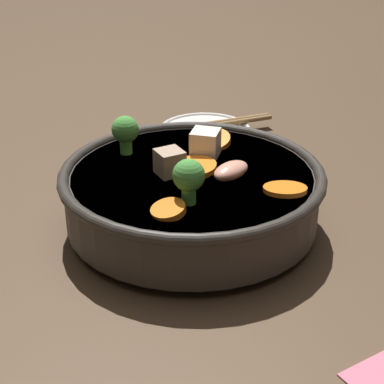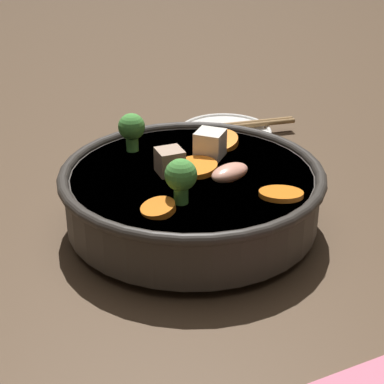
{
  "view_description": "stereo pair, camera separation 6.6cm",
  "coord_description": "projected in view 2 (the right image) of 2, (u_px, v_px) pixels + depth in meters",
  "views": [
    {
      "loc": [
        -0.35,
        -0.47,
        0.35
      ],
      "look_at": [
        0.0,
        0.0,
        0.04
      ],
      "focal_mm": 60.0,
      "sensor_mm": 36.0,
      "label": 1
    },
    {
      "loc": [
        -0.3,
        -0.51,
        0.35
      ],
      "look_at": [
        0.0,
        0.0,
        0.04
      ],
      "focal_mm": 60.0,
      "sensor_mm": 36.0,
      "label": 2
    }
  ],
  "objects": [
    {
      "name": "ground_plane",
      "position": [
        192.0,
        227.0,
        0.68
      ],
      "size": [
        3.0,
        3.0,
        0.0
      ],
      "primitive_type": "plane",
      "color": "#4C3826"
    },
    {
      "name": "stirfry_bowl",
      "position": [
        192.0,
        191.0,
        0.66
      ],
      "size": [
        0.27,
        0.27,
        0.11
      ],
      "color": "#38332D",
      "rests_on": "ground_plane"
    },
    {
      "name": "side_saucer",
      "position": [
        225.0,
        133.0,
        0.9
      ],
      "size": [
        0.13,
        0.13,
        0.01
      ],
      "color": "white",
      "rests_on": "ground_plane"
    },
    {
      "name": "chopsticks_pair",
      "position": [
        225.0,
        127.0,
        0.9
      ],
      "size": [
        0.2,
        0.07,
        0.01
      ],
      "color": "olive",
      "rests_on": "side_saucer"
    }
  ]
}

